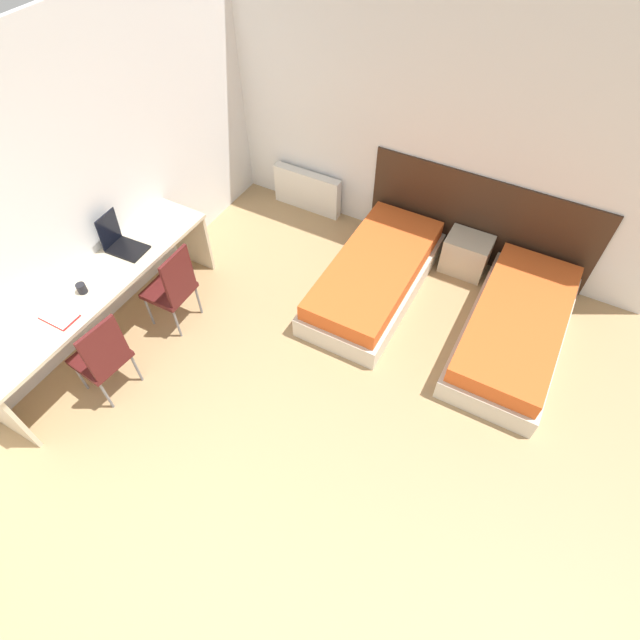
# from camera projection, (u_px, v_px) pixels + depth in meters

# --- Properties ---
(ground_plane) EXTENTS (20.00, 20.00, 0.00)m
(ground_plane) POSITION_uv_depth(u_px,v_px,m) (143.00, 620.00, 3.38)
(ground_plane) COLOR tan
(wall_back) EXTENTS (5.25, 0.05, 2.70)m
(wall_back) POSITION_uv_depth(u_px,v_px,m) (421.00, 127.00, 4.91)
(wall_back) COLOR white
(wall_back) RESTS_ON ground_plane
(wall_left) EXTENTS (0.05, 5.54, 2.70)m
(wall_left) POSITION_uv_depth(u_px,v_px,m) (88.00, 186.00, 4.28)
(wall_left) COLOR white
(wall_left) RESTS_ON ground_plane
(headboard_panel) EXTENTS (2.43, 0.03, 1.03)m
(headboard_panel) POSITION_uv_depth(u_px,v_px,m) (479.00, 221.00, 5.28)
(headboard_panel) COLOR #382316
(headboard_panel) RESTS_ON ground_plane
(bed_near_window) EXTENTS (0.87, 1.90, 0.42)m
(bed_near_window) POSITION_uv_depth(u_px,v_px,m) (375.00, 276.00, 5.19)
(bed_near_window) COLOR beige
(bed_near_window) RESTS_ON ground_plane
(bed_near_door) EXTENTS (0.87, 1.90, 0.42)m
(bed_near_door) POSITION_uv_depth(u_px,v_px,m) (514.00, 329.00, 4.74)
(bed_near_door) COLOR beige
(bed_near_door) RESTS_ON ground_plane
(nightstand) EXTENTS (0.47, 0.36, 0.43)m
(nightstand) POSITION_uv_depth(u_px,v_px,m) (466.00, 254.00, 5.39)
(nightstand) COLOR beige
(nightstand) RESTS_ON ground_plane
(radiator) EXTENTS (0.87, 0.12, 0.50)m
(radiator) POSITION_uv_depth(u_px,v_px,m) (307.00, 191.00, 6.07)
(radiator) COLOR silver
(radiator) RESTS_ON ground_plane
(desk) EXTENTS (0.55, 2.46, 0.76)m
(desk) POSITION_uv_depth(u_px,v_px,m) (101.00, 294.00, 4.48)
(desk) COLOR beige
(desk) RESTS_ON ground_plane
(chair_near_laptop) EXTENTS (0.41, 0.41, 0.93)m
(chair_near_laptop) POSITION_uv_depth(u_px,v_px,m) (173.00, 286.00, 4.69)
(chair_near_laptop) COLOR #511919
(chair_near_laptop) RESTS_ON ground_plane
(chair_near_notebook) EXTENTS (0.44, 0.44, 0.93)m
(chair_near_notebook) POSITION_uv_depth(u_px,v_px,m) (102.00, 355.00, 4.18)
(chair_near_notebook) COLOR #511919
(chair_near_notebook) RESTS_ON ground_plane
(laptop) EXTENTS (0.36, 0.27, 0.36)m
(laptop) POSITION_uv_depth(u_px,v_px,m) (121.00, 242.00, 4.59)
(laptop) COLOR black
(laptop) RESTS_ON desk
(open_notebook) EXTENTS (0.30, 0.19, 0.02)m
(open_notebook) POSITION_uv_depth(u_px,v_px,m) (59.00, 317.00, 4.10)
(open_notebook) COLOR #B21E1E
(open_notebook) RESTS_ON desk
(mug) EXTENTS (0.08, 0.08, 0.09)m
(mug) POSITION_uv_depth(u_px,v_px,m) (82.00, 288.00, 4.26)
(mug) COLOR black
(mug) RESTS_ON desk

